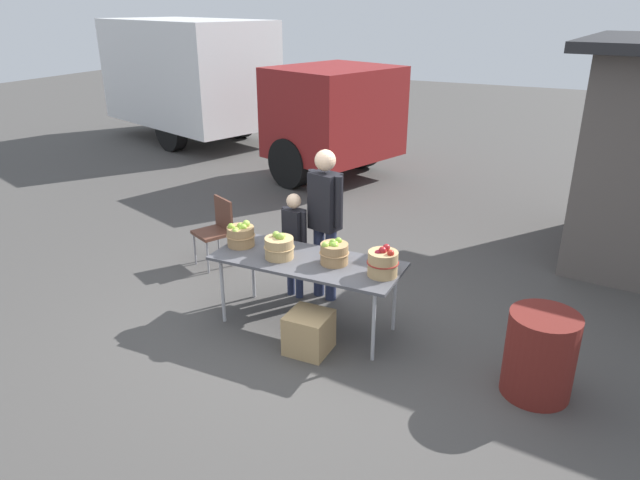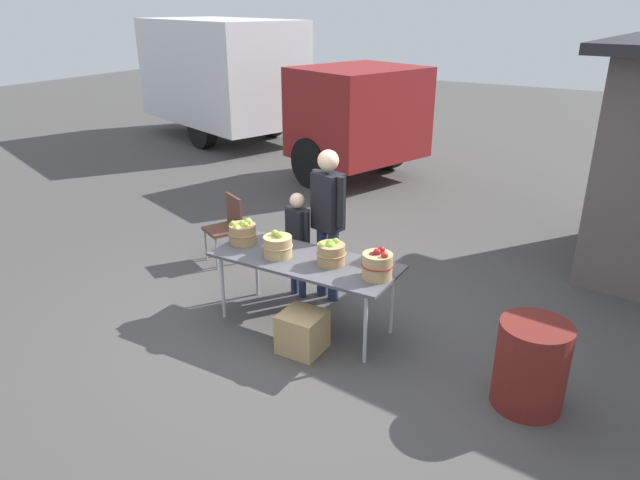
% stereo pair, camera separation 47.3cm
% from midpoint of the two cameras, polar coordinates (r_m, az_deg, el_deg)
% --- Properties ---
extents(ground_plane, '(40.00, 40.00, 0.00)m').
position_cam_midpoint_polar(ground_plane, '(6.13, -3.45, -8.38)').
color(ground_plane, '#474442').
extents(market_table, '(1.90, 0.76, 0.75)m').
position_cam_midpoint_polar(market_table, '(5.80, -3.61, -2.38)').
color(market_table, '#4C4C51').
rests_on(market_table, ground).
extents(apple_basket_green_0, '(0.30, 0.30, 0.27)m').
position_cam_midpoint_polar(apple_basket_green_0, '(6.16, -9.98, 0.44)').
color(apple_basket_green_0, '#A87F51').
rests_on(apple_basket_green_0, market_table).
extents(apple_basket_green_1, '(0.31, 0.31, 0.27)m').
position_cam_midpoint_polar(apple_basket_green_1, '(5.81, -6.34, -0.68)').
color(apple_basket_green_1, tan).
rests_on(apple_basket_green_1, market_table).
extents(apple_basket_green_2, '(0.29, 0.29, 0.26)m').
position_cam_midpoint_polar(apple_basket_green_2, '(5.65, -1.00, -1.27)').
color(apple_basket_green_2, '#A87F51').
rests_on(apple_basket_green_2, market_table).
extents(apple_basket_red_0, '(0.30, 0.30, 0.30)m').
position_cam_midpoint_polar(apple_basket_red_0, '(5.41, 3.69, -2.28)').
color(apple_basket_red_0, tan).
rests_on(apple_basket_red_0, market_table).
extents(vendor_adult, '(0.44, 0.30, 1.71)m').
position_cam_midpoint_polar(vendor_adult, '(6.27, -1.67, 2.56)').
color(vendor_adult, '#262D4C').
rests_on(vendor_adult, ground).
extents(child_customer, '(0.32, 0.20, 1.22)m').
position_cam_midpoint_polar(child_customer, '(6.42, -4.64, 0.23)').
color(child_customer, '#262D4C').
rests_on(child_customer, ground).
extents(box_truck, '(7.98, 4.60, 2.75)m').
position_cam_midpoint_polar(box_truck, '(13.57, -11.16, 15.02)').
color(box_truck, white).
rests_on(box_truck, ground).
extents(folding_chair, '(0.54, 0.54, 0.86)m').
position_cam_midpoint_polar(folding_chair, '(7.45, -11.89, 1.27)').
color(folding_chair, brown).
rests_on(folding_chair, ground).
extents(trash_barrel, '(0.58, 0.58, 0.76)m').
position_cam_midpoint_polar(trash_barrel, '(5.23, 18.30, -10.68)').
color(trash_barrel, maroon).
rests_on(trash_barrel, ground).
extents(produce_crate, '(0.40, 0.40, 0.40)m').
position_cam_midpoint_polar(produce_crate, '(5.63, -3.53, -9.07)').
color(produce_crate, tan).
rests_on(produce_crate, ground).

